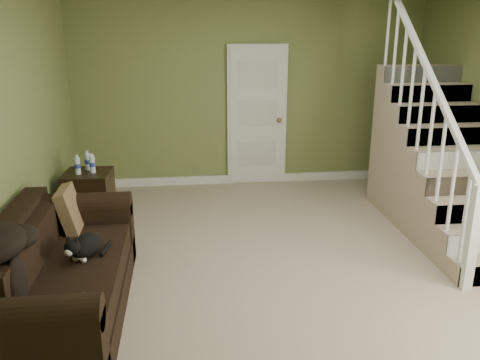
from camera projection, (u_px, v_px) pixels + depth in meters
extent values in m
cube|color=tan|center=(285.00, 266.00, 5.07)|extent=(5.00, 5.50, 0.01)
cube|color=olive|center=(250.00, 95.00, 7.27)|extent=(5.00, 0.04, 2.60)
cube|color=olive|center=(425.00, 292.00, 2.07)|extent=(5.00, 0.04, 2.60)
cube|color=olive|center=(6.00, 146.00, 4.41)|extent=(0.04, 5.50, 2.60)
cube|color=white|center=(250.00, 178.00, 7.62)|extent=(5.00, 0.04, 0.12)
cube|color=white|center=(28.00, 274.00, 4.79)|extent=(0.04, 5.50, 0.12)
cube|color=white|center=(257.00, 116.00, 7.34)|extent=(0.86, 0.05, 2.02)
cube|color=white|center=(257.00, 117.00, 7.32)|extent=(0.78, 0.04, 1.96)
sphere|color=olive|center=(279.00, 120.00, 7.33)|extent=(0.07, 0.07, 0.07)
cylinder|color=white|center=(465.00, 216.00, 4.59)|extent=(0.04, 0.04, 0.90)
cylinder|color=white|center=(453.00, 186.00, 4.79)|extent=(0.04, 0.04, 0.90)
cube|color=tan|center=(474.00, 227.00, 5.26)|extent=(1.00, 0.27, 0.60)
cylinder|color=white|center=(441.00, 158.00, 4.98)|extent=(0.04, 0.04, 0.90)
cube|color=tan|center=(461.00, 208.00, 5.49)|extent=(1.00, 0.27, 0.80)
cylinder|color=white|center=(431.00, 132.00, 5.18)|extent=(0.04, 0.04, 0.90)
cube|color=tan|center=(450.00, 191.00, 5.71)|extent=(1.00, 0.27, 1.00)
cylinder|color=white|center=(421.00, 108.00, 5.37)|extent=(0.04, 0.04, 0.90)
cube|color=tan|center=(440.00, 176.00, 5.93)|extent=(1.00, 0.27, 1.20)
cylinder|color=white|center=(412.00, 86.00, 5.57)|extent=(0.04, 0.04, 0.90)
cube|color=tan|center=(430.00, 161.00, 6.16)|extent=(1.00, 0.27, 1.40)
cylinder|color=white|center=(404.00, 65.00, 5.76)|extent=(0.04, 0.04, 0.90)
cube|color=tan|center=(421.00, 148.00, 6.38)|extent=(1.00, 0.27, 1.60)
cylinder|color=white|center=(396.00, 46.00, 5.95)|extent=(0.04, 0.04, 0.90)
cube|color=tan|center=(412.00, 136.00, 6.61)|extent=(1.00, 0.27, 1.80)
cylinder|color=white|center=(388.00, 28.00, 6.15)|extent=(0.04, 0.04, 0.90)
cube|color=white|center=(472.00, 239.00, 4.49)|extent=(0.09, 0.09, 1.00)
cube|color=white|center=(426.00, 65.00, 5.23)|extent=(0.06, 2.46, 1.84)
cube|color=black|center=(66.00, 303.00, 4.18)|extent=(0.95, 2.19, 0.25)
cube|color=black|center=(76.00, 277.00, 4.12)|extent=(0.72, 1.65, 0.22)
cube|color=black|center=(30.00, 359.00, 3.20)|extent=(0.95, 0.25, 0.62)
cube|color=black|center=(85.00, 235.00, 5.04)|extent=(0.95, 0.25, 0.62)
cylinder|color=black|center=(24.00, 317.00, 3.11)|extent=(0.95, 0.25, 0.25)
cylinder|color=black|center=(82.00, 206.00, 4.95)|extent=(0.95, 0.25, 0.25)
cube|color=black|center=(12.00, 258.00, 4.01)|extent=(0.20, 1.69, 0.63)
cube|color=black|center=(31.00, 248.00, 4.00)|extent=(0.14, 1.63, 0.35)
cube|color=black|center=(89.00, 198.00, 6.05)|extent=(0.56, 0.56, 0.64)
cylinder|color=white|center=(78.00, 166.00, 5.85)|extent=(0.06, 0.06, 0.20)
cylinder|color=#2A41A7|center=(78.00, 166.00, 5.85)|extent=(0.07, 0.07, 0.05)
cylinder|color=white|center=(77.00, 156.00, 5.81)|extent=(0.03, 0.03, 0.03)
cylinder|color=white|center=(92.00, 164.00, 5.91)|extent=(0.06, 0.06, 0.20)
cylinder|color=#2A41A7|center=(92.00, 164.00, 5.91)|extent=(0.07, 0.07, 0.05)
cylinder|color=white|center=(91.00, 155.00, 5.87)|extent=(0.03, 0.03, 0.03)
cylinder|color=white|center=(88.00, 162.00, 6.02)|extent=(0.06, 0.06, 0.20)
cylinder|color=#2A41A7|center=(88.00, 162.00, 6.02)|extent=(0.07, 0.07, 0.05)
cylinder|color=white|center=(87.00, 152.00, 5.98)|extent=(0.03, 0.03, 0.03)
ellipsoid|color=black|center=(87.00, 245.00, 4.21)|extent=(0.33, 0.40, 0.19)
ellipsoid|color=white|center=(85.00, 253.00, 4.15)|extent=(0.16, 0.18, 0.10)
sphere|color=black|center=(82.00, 248.00, 4.02)|extent=(0.17, 0.17, 0.13)
ellipsoid|color=white|center=(81.00, 253.00, 3.98)|extent=(0.08, 0.08, 0.06)
cone|color=black|center=(77.00, 240.00, 4.01)|extent=(0.06, 0.07, 0.06)
cone|color=black|center=(86.00, 239.00, 4.01)|extent=(0.06, 0.07, 0.06)
cylinder|color=black|center=(101.00, 246.00, 4.37)|extent=(0.08, 0.27, 0.04)
ellipsoid|color=yellow|center=(76.00, 301.00, 3.52)|extent=(0.16, 0.15, 0.05)
cube|color=#45311B|center=(70.00, 210.00, 4.74)|extent=(0.20, 0.42, 0.43)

